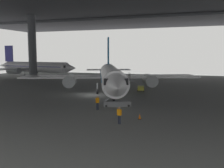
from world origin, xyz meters
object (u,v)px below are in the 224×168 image
object	(u,v)px
boarding_stairs	(118,101)
airplane_distant	(34,67)
crew_worker_near_nose	(119,114)
traffic_cone_orange	(140,116)
airplane_main	(111,76)
crew_worker_by_stairs	(97,102)
baggage_tug	(141,88)

from	to	relation	value
boarding_stairs	airplane_distant	xyz separation A→B (m)	(-37.77, 34.22, 2.43)
crew_worker_near_nose	traffic_cone_orange	world-z (taller)	crew_worker_near_nose
traffic_cone_orange	airplane_main	bearing A→B (deg)	119.98
airplane_main	airplane_distant	bearing A→B (deg)	142.53
crew_worker_by_stairs	baggage_tug	bearing A→B (deg)	85.80
traffic_cone_orange	baggage_tug	xyz separation A→B (m)	(-4.60, 21.14, 0.23)
crew_worker_near_nose	crew_worker_by_stairs	size ratio (longest dim) A/B	0.97
airplane_main	boarding_stairs	distance (m)	9.40
airplane_main	crew_worker_by_stairs	world-z (taller)	airplane_main
boarding_stairs	airplane_distant	bearing A→B (deg)	137.83
airplane_main	crew_worker_by_stairs	distance (m)	11.84
baggage_tug	boarding_stairs	bearing A→B (deg)	-89.14
airplane_distant	airplane_main	bearing A→B (deg)	-37.47
crew_worker_by_stairs	airplane_distant	distance (m)	52.11
airplane_main	baggage_tug	world-z (taller)	airplane_main
boarding_stairs	traffic_cone_orange	bearing A→B (deg)	-53.99
boarding_stairs	baggage_tug	world-z (taller)	boarding_stairs
traffic_cone_orange	baggage_tug	bearing A→B (deg)	102.27
airplane_distant	crew_worker_by_stairs	bearing A→B (deg)	-45.95
crew_worker_near_nose	traffic_cone_orange	xyz separation A→B (m)	(1.48, 2.49, -0.68)
crew_worker_near_nose	crew_worker_by_stairs	bearing A→B (deg)	130.09
boarding_stairs	baggage_tug	distance (m)	15.13
airplane_main	baggage_tug	distance (m)	8.27
airplane_main	traffic_cone_orange	world-z (taller)	airplane_main
boarding_stairs	traffic_cone_orange	world-z (taller)	boarding_stairs
crew_worker_near_nose	airplane_distant	xyz separation A→B (m)	(-40.66, 42.73, 2.17)
boarding_stairs	crew_worker_by_stairs	world-z (taller)	boarding_stairs
boarding_stairs	crew_worker_near_nose	bearing A→B (deg)	-71.23
crew_worker_by_stairs	traffic_cone_orange	bearing A→B (deg)	-25.29
boarding_stairs	crew_worker_by_stairs	bearing A→B (deg)	-116.12
airplane_main	crew_worker_near_nose	size ratio (longest dim) A/B	18.29
airplane_main	airplane_distant	size ratio (longest dim) A/B	1.02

